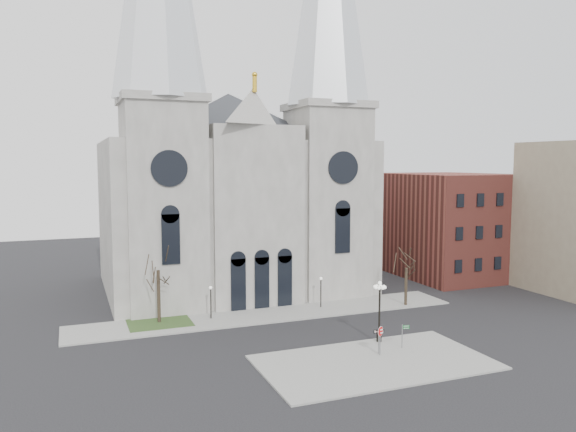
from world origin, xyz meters
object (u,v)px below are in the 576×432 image
object	(u,v)px
one_way_sign	(379,336)
globe_lamp	(380,304)
stop_sign	(380,334)
street_name_sign	(403,334)

from	to	relation	value
one_way_sign	globe_lamp	bearing A→B (deg)	64.27
stop_sign	one_way_sign	bearing A→B (deg)	66.92
globe_lamp	one_way_sign	bearing A→B (deg)	-121.29
globe_lamp	one_way_sign	size ratio (longest dim) A/B	2.52
globe_lamp	street_name_sign	xyz separation A→B (m)	(0.99, -2.19, -2.14)
globe_lamp	stop_sign	bearing A→B (deg)	-119.46
globe_lamp	one_way_sign	xyz separation A→B (m)	(-1.63, -2.68, -1.90)
globe_lamp	street_name_sign	size ratio (longest dim) A/B	2.65
stop_sign	street_name_sign	world-z (taller)	stop_sign
stop_sign	globe_lamp	distance (m)	3.84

